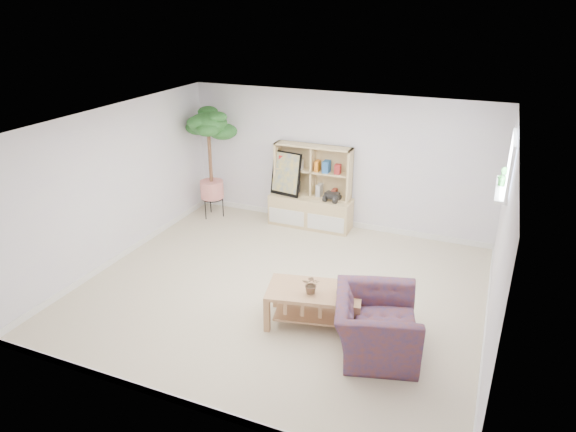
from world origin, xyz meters
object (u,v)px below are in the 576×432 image
at_px(storage_unit, 311,187).
at_px(coffee_table, 314,306).
at_px(armchair, 376,321).
at_px(floor_tree, 210,164).

bearing_deg(storage_unit, coffee_table, -68.85).
xyz_separation_m(storage_unit, armchair, (1.95, -3.10, -0.34)).
relative_size(storage_unit, coffee_table, 1.26).
relative_size(coffee_table, floor_tree, 0.57).
distance_m(coffee_table, armchair, 0.90).
relative_size(storage_unit, armchair, 1.37).
bearing_deg(armchair, floor_tree, 38.13).
bearing_deg(coffee_table, floor_tree, 126.79).
bearing_deg(floor_tree, coffee_table, -40.81).
bearing_deg(coffee_table, armchair, -29.67).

